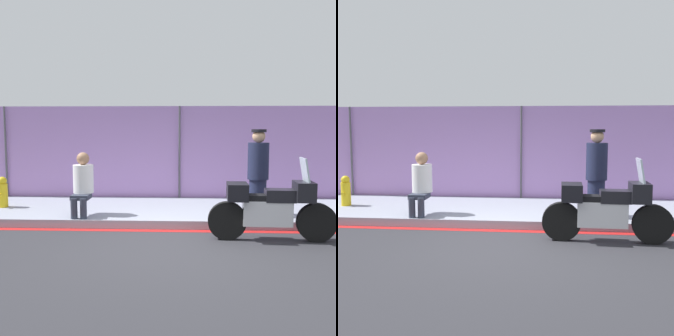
{
  "view_description": "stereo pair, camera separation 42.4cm",
  "coord_description": "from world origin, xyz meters",
  "views": [
    {
      "loc": [
        0.15,
        -6.45,
        2.02
      ],
      "look_at": [
        -0.22,
        1.84,
        1.15
      ],
      "focal_mm": 42.0,
      "sensor_mm": 36.0,
      "label": 1
    },
    {
      "loc": [
        0.57,
        -6.43,
        2.02
      ],
      "look_at": [
        -0.22,
        1.84,
        1.15
      ],
      "focal_mm": 42.0,
      "sensor_mm": 36.0,
      "label": 2
    }
  ],
  "objects": [
    {
      "name": "sidewalk",
      "position": [
        0.0,
        2.42,
        0.09
      ],
      "size": [
        34.13,
        2.61,
        0.17
      ],
      "color": "#8E93A3",
      "rests_on": "ground_plane"
    },
    {
      "name": "ground_plane",
      "position": [
        0.0,
        0.0,
        0.0
      ],
      "size": [
        120.0,
        120.0,
        0.0
      ],
      "primitive_type": "plane",
      "color": "#2D2D33"
    },
    {
      "name": "storefront_fence",
      "position": [
        0.0,
        3.82,
        1.28
      ],
      "size": [
        32.43,
        0.17,
        2.56
      ],
      "color": "#AD7FC6",
      "rests_on": "ground_plane"
    },
    {
      "name": "fire_hydrant",
      "position": [
        -4.05,
        2.31,
        0.52
      ],
      "size": [
        0.22,
        0.27,
        0.71
      ],
      "color": "gold",
      "rests_on": "sidewalk"
    },
    {
      "name": "curb_paint_stripe",
      "position": [
        0.0,
        1.03,
        0.0
      ],
      "size": [
        34.13,
        0.18,
        0.01
      ],
      "color": "red",
      "rests_on": "ground_plane"
    },
    {
      "name": "person_seated_on_curb",
      "position": [
        -1.99,
        1.59,
        0.9
      ],
      "size": [
        0.42,
        0.7,
        1.32
      ],
      "color": "#2D3342",
      "rests_on": "sidewalk"
    },
    {
      "name": "officer_standing",
      "position": [
        1.67,
        1.73,
        1.09
      ],
      "size": [
        0.43,
        0.43,
        1.8
      ],
      "color": "#191E38",
      "rests_on": "sidewalk"
    },
    {
      "name": "motorcycle",
      "position": [
        1.66,
        0.45,
        0.6
      ],
      "size": [
        2.26,
        0.55,
        1.49
      ],
      "rotation": [
        0.0,
        0.0,
        -0.04
      ],
      "color": "black",
      "rests_on": "ground_plane"
    }
  ]
}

